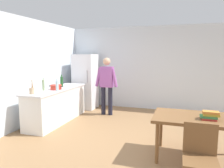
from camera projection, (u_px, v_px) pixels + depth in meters
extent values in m
plane|color=#936D47|center=(121.00, 142.00, 4.41)|extent=(14.00, 14.00, 0.00)
cube|color=silver|center=(145.00, 68.00, 7.05)|extent=(6.40, 0.12, 2.70)
cube|color=silver|center=(20.00, 73.00, 5.21)|extent=(0.12, 5.60, 2.70)
cube|color=white|center=(57.00, 106.00, 5.71)|extent=(0.60, 2.12, 0.86)
cube|color=silver|center=(56.00, 89.00, 5.65)|extent=(0.64, 2.20, 0.04)
cube|color=white|center=(85.00, 81.00, 7.13)|extent=(0.70, 0.64, 1.80)
cylinder|color=#B2B2B7|center=(87.00, 77.00, 6.71)|extent=(0.02, 0.02, 0.40)
cylinder|color=#1E1E2D|center=(103.00, 101.00, 6.42)|extent=(0.13, 0.13, 0.84)
cylinder|color=#1E1E2D|center=(110.00, 101.00, 6.35)|extent=(0.13, 0.13, 0.84)
cube|color=#99519E|center=(107.00, 77.00, 6.29)|extent=(0.38, 0.22, 0.60)
sphere|color=tan|center=(107.00, 61.00, 6.22)|extent=(0.22, 0.22, 0.22)
cylinder|color=#99519E|center=(98.00, 77.00, 6.33)|extent=(0.20, 0.09, 0.55)
cylinder|color=#99519E|center=(114.00, 78.00, 6.17)|extent=(0.20, 0.09, 0.55)
cube|color=brown|center=(196.00, 118.00, 3.60)|extent=(1.40, 0.90, 0.05)
cylinder|color=brown|center=(157.00, 143.00, 3.50)|extent=(0.06, 0.06, 0.70)
cylinder|color=brown|center=(161.00, 129.00, 4.16)|extent=(0.06, 0.06, 0.70)
cube|color=brown|center=(200.00, 162.00, 2.64)|extent=(0.42, 0.42, 0.04)
cube|color=brown|center=(200.00, 138.00, 2.79)|extent=(0.42, 0.04, 0.42)
cylinder|color=red|center=(56.00, 87.00, 5.50)|extent=(0.28, 0.28, 0.12)
cube|color=black|center=(50.00, 86.00, 5.55)|extent=(0.06, 0.03, 0.02)
cube|color=black|center=(62.00, 87.00, 5.45)|extent=(0.06, 0.03, 0.02)
cylinder|color=tan|center=(32.00, 91.00, 4.84)|extent=(0.11, 0.11, 0.14)
cylinder|color=olive|center=(32.00, 85.00, 4.82)|extent=(0.02, 0.05, 0.22)
cylinder|color=olive|center=(32.00, 85.00, 4.81)|extent=(0.02, 0.04, 0.22)
cylinder|color=#1E5123|center=(62.00, 82.00, 5.92)|extent=(0.08, 0.08, 0.28)
cylinder|color=#1E5123|center=(61.00, 76.00, 5.90)|extent=(0.03, 0.03, 0.06)
cylinder|color=gray|center=(43.00, 85.00, 5.33)|extent=(0.06, 0.06, 0.26)
cylinder|color=gray|center=(43.00, 79.00, 5.31)|extent=(0.02, 0.02, 0.06)
cylinder|color=silver|center=(57.00, 86.00, 5.25)|extent=(0.07, 0.07, 0.24)
cylinder|color=silver|center=(57.00, 80.00, 5.23)|extent=(0.03, 0.03, 0.06)
cube|color=#B22D28|center=(209.00, 119.00, 3.43)|extent=(0.23, 0.18, 0.03)
cube|color=#387A47|center=(208.00, 117.00, 3.42)|extent=(0.25, 0.16, 0.03)
cube|color=gold|center=(211.00, 114.00, 3.43)|extent=(0.25, 0.18, 0.04)
cube|color=orange|center=(211.00, 112.00, 3.41)|extent=(0.24, 0.14, 0.04)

